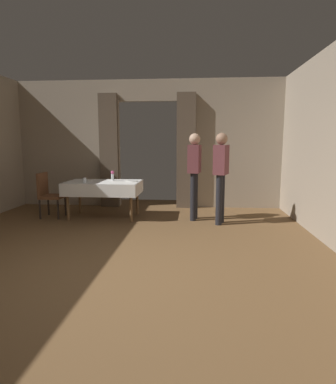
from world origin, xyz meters
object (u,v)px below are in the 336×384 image
flower_vase_mid (113,175)px  plate_mid_d (132,181)px  plate_mid_c (88,180)px  person_diner_standing_aside (221,171)px  glass_mid_b (85,180)px  person_waiter_by_doorway (194,169)px  dining_table_mid (103,186)px  chair_mid_left (48,193)px

flower_vase_mid → plate_mid_d: 0.45m
plate_mid_c → person_diner_standing_aside: person_diner_standing_aside is taller
flower_vase_mid → plate_mid_c: flower_vase_mid is taller
plate_mid_c → glass_mid_b: bearing=-80.3°
person_waiter_by_doorway → flower_vase_mid: bearing=173.3°
dining_table_mid → person_diner_standing_aside: 2.42m
person_diner_standing_aside → person_waiter_by_doorway: bearing=148.4°
plate_mid_d → person_diner_standing_aside: (1.77, -0.43, 0.27)m
chair_mid_left → glass_mid_b: chair_mid_left is taller
flower_vase_mid → person_waiter_by_doorway: (1.71, -0.20, 0.16)m
dining_table_mid → person_waiter_by_doorway: size_ratio=0.88×
dining_table_mid → chair_mid_left: bearing=-175.3°
plate_mid_c → flower_vase_mid: bearing=0.3°
plate_mid_d → person_waiter_by_doorway: 1.31m
dining_table_mid → flower_vase_mid: bearing=45.1°
person_waiter_by_doorway → person_diner_standing_aside: bearing=-31.6°
flower_vase_mid → person_diner_standing_aside: 2.27m
flower_vase_mid → glass_mid_b: (-0.47, -0.40, -0.06)m
glass_mid_b → chair_mid_left: bearing=170.1°
glass_mid_b → plate_mid_d: 0.96m
plate_mid_d → dining_table_mid: bearing=-172.4°
chair_mid_left → person_waiter_by_doorway: 3.05m
chair_mid_left → plate_mid_d: size_ratio=3.91×
chair_mid_left → flower_vase_mid: 1.37m
glass_mid_b → plate_mid_c: glass_mid_b is taller
chair_mid_left → person_diner_standing_aside: person_diner_standing_aside is taller
dining_table_mid → glass_mid_b: 0.42m
glass_mid_b → dining_table_mid: bearing=37.4°
plate_mid_d → person_waiter_by_doorway: bearing=-5.5°
flower_vase_mid → chair_mid_left: bearing=-169.1°
flower_vase_mid → plate_mid_d: flower_vase_mid is taller
chair_mid_left → flower_vase_mid: size_ratio=4.44×
plate_mid_c → plate_mid_d: same height
person_waiter_by_doorway → glass_mid_b: bearing=-174.9°
dining_table_mid → glass_mid_b: size_ratio=14.85×
dining_table_mid → glass_mid_b: (-0.31, -0.24, 0.14)m
person_waiter_by_doorway → dining_table_mid: bearing=178.6°
glass_mid_b → person_diner_standing_aside: 2.69m
dining_table_mid → plate_mid_d: plate_mid_d is taller
plate_mid_d → person_diner_standing_aside: 1.84m
chair_mid_left → plate_mid_d: chair_mid_left is taller
plate_mid_c → person_diner_standing_aside: size_ratio=0.11×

